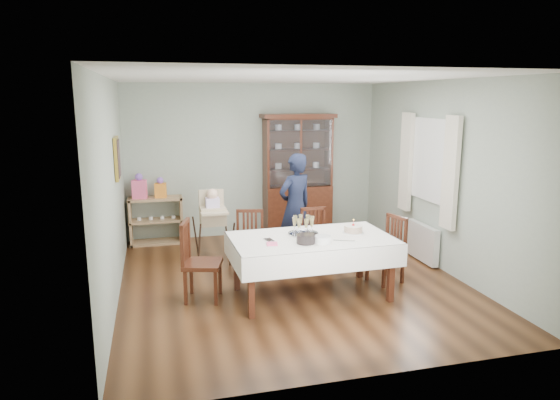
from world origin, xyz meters
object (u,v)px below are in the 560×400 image
object	(u,v)px
chair_far_right	(316,252)
chair_end_left	(201,276)
high_chair	(213,234)
dining_table	(311,266)
sideboard	(156,220)
champagne_tray	(303,229)
birthday_cake	(353,229)
chair_end_right	(386,263)
china_cabinet	(298,173)
gift_bag_orange	(160,188)
gift_bag_pink	(139,187)
woman	(295,207)
chair_far_left	(250,256)

from	to	relation	value
chair_far_right	chair_end_left	world-z (taller)	chair_end_left
chair_end_left	high_chair	size ratio (longest dim) A/B	0.87
dining_table	sideboard	bearing A→B (deg)	123.09
champagne_tray	sideboard	bearing A→B (deg)	123.54
birthday_cake	chair_end_right	bearing A→B (deg)	15.79
china_cabinet	gift_bag_orange	bearing A→B (deg)	179.96
china_cabinet	gift_bag_pink	size ratio (longest dim) A/B	5.11
gift_bag_pink	champagne_tray	bearing A→B (deg)	-52.81
champagne_tray	gift_bag_orange	size ratio (longest dim) A/B	1.11
dining_table	chair_end_right	bearing A→B (deg)	10.84
sideboard	birthday_cake	distance (m)	3.73
sideboard	high_chair	bearing A→B (deg)	-56.61
chair_far_right	gift_bag_orange	size ratio (longest dim) A/B	2.57
chair_far_right	woman	world-z (taller)	woman
chair_far_right	birthday_cake	xyz separation A→B (m)	(0.20, -0.84, 0.54)
china_cabinet	high_chair	distance (m)	2.19
chair_end_left	woman	distance (m)	2.09
china_cabinet	sideboard	xyz separation A→B (m)	(-2.50, 0.02, -0.72)
chair_far_right	birthday_cake	world-z (taller)	birthday_cake
chair_end_right	gift_bag_pink	distance (m)	4.22
chair_end_left	birthday_cake	bearing A→B (deg)	-79.35
birthday_cake	gift_bag_pink	bearing A→B (deg)	133.96
high_chair	dining_table	bearing A→B (deg)	-57.79
chair_far_left	china_cabinet	bearing A→B (deg)	69.65
woman	high_chair	world-z (taller)	woman
china_cabinet	chair_end_left	xyz separation A→B (m)	(-1.99, -2.61, -0.83)
chair_far_left	woman	size ratio (longest dim) A/B	0.55
high_chair	gift_bag_pink	world-z (taller)	gift_bag_pink
chair_far_left	chair_end_right	xyz separation A→B (m)	(1.73, -0.75, 0.00)
woman	gift_bag_orange	xyz separation A→B (m)	(-1.98, 1.33, 0.14)
china_cabinet	high_chair	size ratio (longest dim) A/B	1.92
dining_table	woman	distance (m)	1.58
china_cabinet	dining_table	bearing A→B (deg)	-102.74
chair_far_right	gift_bag_orange	bearing A→B (deg)	136.53
chair_end_left	gift_bag_orange	world-z (taller)	gift_bag_orange
chair_end_left	chair_end_right	world-z (taller)	chair_end_left
china_cabinet	gift_bag_pink	world-z (taller)	china_cabinet
chair_far_left	chair_far_right	bearing A→B (deg)	9.47
dining_table	champagne_tray	size ratio (longest dim) A/B	5.26
chair_end_right	sideboard	bearing A→B (deg)	-147.93
champagne_tray	gift_bag_pink	bearing A→B (deg)	127.19
china_cabinet	birthday_cake	bearing A→B (deg)	-91.40
high_chair	woman	bearing A→B (deg)	-5.19
dining_table	birthday_cake	world-z (taller)	birthday_cake
gift_bag_orange	champagne_tray	bearing A→B (deg)	-57.70
sideboard	woman	xyz separation A→B (m)	(2.08, -1.35, 0.42)
sideboard	chair_end_left	size ratio (longest dim) A/B	0.91
dining_table	chair_end_right	size ratio (longest dim) A/B	2.26
china_cabinet	woman	distance (m)	1.43
chair_far_left	sideboard	bearing A→B (deg)	137.02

